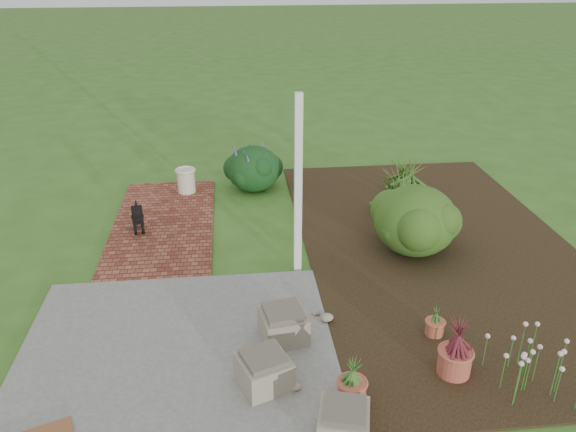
{
  "coord_description": "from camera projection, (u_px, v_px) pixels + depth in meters",
  "views": [
    {
      "loc": [
        -0.56,
        -6.63,
        4.09
      ],
      "look_at": [
        0.2,
        0.4,
        0.7
      ],
      "focal_mm": 35.0,
      "sensor_mm": 36.0,
      "label": 1
    }
  ],
  "objects": [
    {
      "name": "garden_bed",
      "position": [
        439.0,
        247.0,
        8.44
      ],
      "size": [
        4.0,
        7.0,
        0.03
      ],
      "primitive_type": "cube",
      "color": "black",
      "rests_on": "ground"
    },
    {
      "name": "evergreen_shrub",
      "position": [
        416.0,
        218.0,
        8.13
      ],
      "size": [
        1.31,
        1.31,
        1.02
      ],
      "primitive_type": "ellipsoid",
      "rotation": [
        0.0,
        0.0,
        -0.09
      ],
      "color": "#193B13",
      "rests_on": "garden_bed"
    },
    {
      "name": "agapanthus_clump_front",
      "position": [
        406.0,
        172.0,
        10.08
      ],
      "size": [
        1.06,
        1.06,
        0.84
      ],
      "primitive_type": null,
      "rotation": [
        0.0,
        0.0,
        0.13
      ],
      "color": "#183D0F",
      "rests_on": "garden_bed"
    },
    {
      "name": "concrete_patio",
      "position": [
        176.0,
        364.0,
        6.06
      ],
      "size": [
        3.5,
        3.5,
        0.04
      ],
      "primitive_type": "cube",
      "color": "slate",
      "rests_on": "ground"
    },
    {
      "name": "terracotta_pot_small_left",
      "position": [
        435.0,
        327.0,
        6.49
      ],
      "size": [
        0.28,
        0.28,
        0.18
      ],
      "primitive_type": "cylinder",
      "rotation": [
        0.0,
        0.0,
        0.36
      ],
      "color": "#AC553A",
      "rests_on": "garden_bed"
    },
    {
      "name": "stone_trough_near",
      "position": [
        344.0,
        424.0,
        5.08
      ],
      "size": [
        0.55,
        0.55,
        0.3
      ],
      "primitive_type": "cube",
      "rotation": [
        0.0,
        0.0,
        -0.25
      ],
      "color": "gray",
      "rests_on": "concrete_patio"
    },
    {
      "name": "veranda_post",
      "position": [
        298.0,
        188.0,
        7.34
      ],
      "size": [
        0.1,
        0.1,
        2.5
      ],
      "primitive_type": "cube",
      "color": "white",
      "rests_on": "ground"
    },
    {
      "name": "stone_trough_mid",
      "position": [
        264.0,
        372.0,
        5.69
      ],
      "size": [
        0.62,
        0.62,
        0.32
      ],
      "primitive_type": "cube",
      "rotation": [
        0.0,
        0.0,
        0.36
      ],
      "color": "gray",
      "rests_on": "concrete_patio"
    },
    {
      "name": "terracotta_pot_bronze",
      "position": [
        454.0,
        362.0,
        5.87
      ],
      "size": [
        0.4,
        0.4,
        0.28
      ],
      "primitive_type": "cylinder",
      "rotation": [
        0.0,
        0.0,
        0.16
      ],
      "color": "#B1513C",
      "rests_on": "garden_bed"
    },
    {
      "name": "black_dog",
      "position": [
        137.0,
        215.0,
        8.72
      ],
      "size": [
        0.23,
        0.56,
        0.48
      ],
      "rotation": [
        0.0,
        0.0,
        0.18
      ],
      "color": "black",
      "rests_on": "brick_path"
    },
    {
      "name": "cream_ceramic_urn",
      "position": [
        186.0,
        181.0,
        10.21
      ],
      "size": [
        0.37,
        0.37,
        0.43
      ],
      "primitive_type": "cylinder",
      "rotation": [
        0.0,
        0.0,
        0.15
      ],
      "color": "beige",
      "rests_on": "brick_path"
    },
    {
      "name": "stone_trough_far",
      "position": [
        283.0,
        326.0,
        6.38
      ],
      "size": [
        0.57,
        0.57,
        0.33
      ],
      "primitive_type": "cube",
      "rotation": [
        0.0,
        0.0,
        0.17
      ],
      "color": "gray",
      "rests_on": "concrete_patio"
    },
    {
      "name": "terracotta_pot_small_right",
      "position": [
        352.0,
        391.0,
        5.51
      ],
      "size": [
        0.36,
        0.36,
        0.24
      ],
      "primitive_type": "cylinder",
      "rotation": [
        0.0,
        0.0,
        0.37
      ],
      "color": "#B0523B",
      "rests_on": "garden_bed"
    },
    {
      "name": "agapanthus_clump_back",
      "position": [
        397.0,
        188.0,
        9.24
      ],
      "size": [
        1.41,
        1.41,
        0.97
      ],
      "primitive_type": null,
      "rotation": [
        0.0,
        0.0,
        -0.38
      ],
      "color": "#143B12",
      "rests_on": "garden_bed"
    },
    {
      "name": "brick_path",
      "position": [
        164.0,
        223.0,
        9.16
      ],
      "size": [
        1.6,
        3.5,
        0.04
      ],
      "primitive_type": "cube",
      "color": "maroon",
      "rests_on": "ground"
    },
    {
      "name": "ground",
      "position": [
        277.0,
        275.0,
        7.76
      ],
      "size": [
        80.0,
        80.0,
        0.0
      ],
      "primitive_type": "plane",
      "color": "#345F1E",
      "rests_on": "ground"
    },
    {
      "name": "purple_flowering_bush",
      "position": [
        253.0,
        167.0,
        10.36
      ],
      "size": [
        1.12,
        1.12,
        0.84
      ],
      "primitive_type": "ellipsoid",
      "rotation": [
        0.0,
        0.0,
        -0.14
      ],
      "color": "black",
      "rests_on": "ground"
    },
    {
      "name": "pink_flower_patch",
      "position": [
        543.0,
        364.0,
        5.6
      ],
      "size": [
        1.24,
        1.24,
        0.61
      ],
      "primitive_type": null,
      "rotation": [
        0.0,
        0.0,
        0.37
      ],
      "color": "#113D0F",
      "rests_on": "garden_bed"
    }
  ]
}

